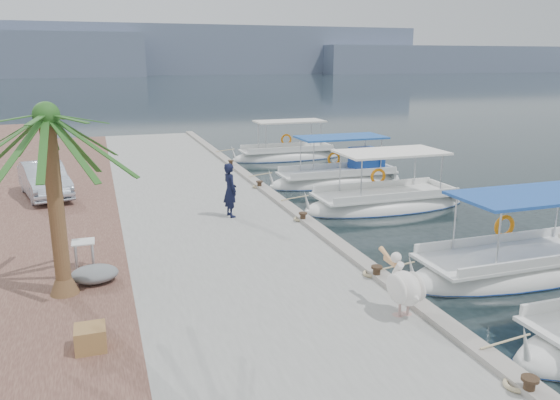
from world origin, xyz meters
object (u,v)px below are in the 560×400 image
object	(u,v)px
fishing_caique_b	(520,269)
date_palm	(46,117)
fisherman	(230,190)
fishing_caique_e	(287,157)
pelican	(404,286)
fishing_caique_c	(385,204)
parked_car	(44,180)
fishing_caique_d	(339,180)

from	to	relation	value
fishing_caique_b	date_palm	distance (m)	12.46
fisherman	fishing_caique_e	bearing A→B (deg)	-37.25
fishing_caique_e	pelican	distance (m)	21.23
fishing_caique_c	parked_car	distance (m)	13.23
fishing_caique_c	pelican	world-z (taller)	fishing_caique_c
fishing_caique_b	fisherman	bearing A→B (deg)	136.17
fishing_caique_d	parked_car	size ratio (longest dim) A/B	1.66
fishing_caique_c	date_palm	distance (m)	13.61
fishing_caique_c	fishing_caique_e	world-z (taller)	same
fishing_caique_d	fishing_caique_e	bearing A→B (deg)	91.13
date_palm	fishing_caique_c	bearing A→B (deg)	27.15
fishing_caique_b	fishing_caique_d	bearing A→B (deg)	90.38
fishing_caique_b	date_palm	bearing A→B (deg)	173.32
fishing_caique_b	fishing_caique_c	xyz separation A→B (m)	(-0.12, 7.24, -0.00)
fisherman	fishing_caique_d	bearing A→B (deg)	-60.39
parked_car	fishing_caique_b	bearing A→B (deg)	-55.59
fishing_caique_b	pelican	size ratio (longest dim) A/B	4.47
fishing_caique_c	pelican	xyz separation A→B (m)	(-4.75, -9.26, 1.01)
fishing_caique_d	fishing_caique_b	bearing A→B (deg)	-89.62
fisherman	parked_car	size ratio (longest dim) A/B	0.45
pelican	fisherman	bearing A→B (deg)	101.38
fishing_caique_c	fisherman	distance (m)	6.62
fisherman	date_palm	distance (m)	7.69
fishing_caique_e	date_palm	size ratio (longest dim) A/B	1.34
pelican	parked_car	world-z (taller)	parked_car
pelican	fisherman	distance (m)	8.48
fishing_caique_e	fishing_caique_d	bearing A→B (deg)	-88.87
fishing_caique_e	pelican	bearing A→B (deg)	-102.68
fishing_caique_d	fisherman	xyz separation A→B (m)	(-6.47, -5.38, 1.22)
fishing_caique_e	pelican	xyz separation A→B (m)	(-4.66, -20.69, 1.01)
fishing_caique_b	pelican	xyz separation A→B (m)	(-4.87, -2.02, 1.01)
fisherman	pelican	bearing A→B (deg)	-178.80
fishing_caique_d	pelican	xyz separation A→B (m)	(-4.79, -13.69, 0.94)
fishing_caique_e	date_palm	bearing A→B (deg)	-123.31
fishing_caique_e	parked_car	world-z (taller)	fishing_caique_e
pelican	parked_car	bearing A→B (deg)	120.48
parked_car	fisherman	bearing A→B (deg)	-53.00
pelican	parked_car	distance (m)	15.40
fishing_caique_d	fisherman	size ratio (longest dim) A/B	3.66
fishing_caique_e	parked_car	bearing A→B (deg)	-149.27
fishing_caique_d	fisherman	bearing A→B (deg)	-140.21
pelican	fisherman	world-z (taller)	fisherman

